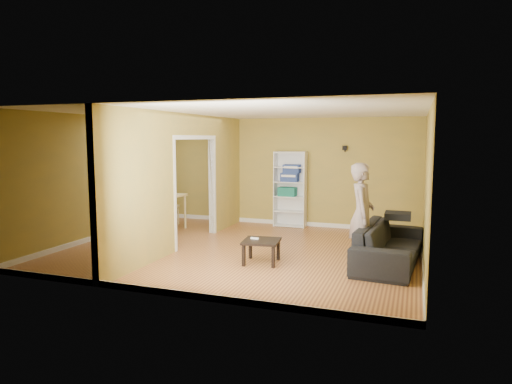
{
  "coord_description": "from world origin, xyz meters",
  "views": [
    {
      "loc": [
        3.08,
        -7.97,
        2.13
      ],
      "look_at": [
        0.2,
        0.2,
        1.1
      ],
      "focal_mm": 32.0,
      "sensor_mm": 36.0,
      "label": 1
    }
  ],
  "objects_px": {
    "person": "(362,205)",
    "chair_near": "(142,213)",
    "bookshelf": "(291,189)",
    "chair_far": "(170,205)",
    "dining_table": "(154,198)",
    "coffee_table": "(261,243)",
    "sofa": "(390,238)",
    "chair_left": "(127,208)"
  },
  "relations": [
    {
      "from": "person",
      "to": "chair_near",
      "type": "bearing_deg",
      "value": 75.57
    },
    {
      "from": "person",
      "to": "chair_near",
      "type": "height_order",
      "value": "person"
    },
    {
      "from": "bookshelf",
      "to": "chair_far",
      "type": "relative_size",
      "value": 1.8
    },
    {
      "from": "dining_table",
      "to": "coffee_table",
      "type": "bearing_deg",
      "value": -30.01
    },
    {
      "from": "sofa",
      "to": "bookshelf",
      "type": "bearing_deg",
      "value": 47.51
    },
    {
      "from": "coffee_table",
      "to": "chair_near",
      "type": "xyz_separation_m",
      "value": [
        -3.18,
        1.23,
        0.16
      ]
    },
    {
      "from": "person",
      "to": "coffee_table",
      "type": "relative_size",
      "value": 3.35
    },
    {
      "from": "coffee_table",
      "to": "chair_near",
      "type": "bearing_deg",
      "value": 158.93
    },
    {
      "from": "sofa",
      "to": "coffee_table",
      "type": "bearing_deg",
      "value": 113.24
    },
    {
      "from": "person",
      "to": "chair_far",
      "type": "bearing_deg",
      "value": 61.77
    },
    {
      "from": "sofa",
      "to": "chair_left",
      "type": "distance_m",
      "value": 6.16
    },
    {
      "from": "dining_table",
      "to": "chair_left",
      "type": "height_order",
      "value": "chair_left"
    },
    {
      "from": "sofa",
      "to": "chair_left",
      "type": "bearing_deg",
      "value": 84.18
    },
    {
      "from": "coffee_table",
      "to": "chair_left",
      "type": "relative_size",
      "value": 0.64
    },
    {
      "from": "sofa",
      "to": "person",
      "type": "relative_size",
      "value": 1.16
    },
    {
      "from": "dining_table",
      "to": "chair_far",
      "type": "bearing_deg",
      "value": 80.66
    },
    {
      "from": "bookshelf",
      "to": "coffee_table",
      "type": "distance_m",
      "value": 3.43
    },
    {
      "from": "dining_table",
      "to": "chair_left",
      "type": "bearing_deg",
      "value": -174.71
    },
    {
      "from": "dining_table",
      "to": "sofa",
      "type": "bearing_deg",
      "value": -12.87
    },
    {
      "from": "person",
      "to": "dining_table",
      "type": "height_order",
      "value": "person"
    },
    {
      "from": "person",
      "to": "chair_left",
      "type": "bearing_deg",
      "value": 70.7
    },
    {
      "from": "bookshelf",
      "to": "chair_left",
      "type": "height_order",
      "value": "bookshelf"
    },
    {
      "from": "chair_left",
      "to": "coffee_table",
      "type": "bearing_deg",
      "value": 67.51
    },
    {
      "from": "person",
      "to": "bookshelf",
      "type": "bearing_deg",
      "value": 29.12
    },
    {
      "from": "chair_near",
      "to": "dining_table",
      "type": "bearing_deg",
      "value": 117.58
    },
    {
      "from": "chair_left",
      "to": "chair_near",
      "type": "xyz_separation_m",
      "value": [
        0.8,
        -0.61,
        0.03
      ]
    },
    {
      "from": "sofa",
      "to": "chair_near",
      "type": "relative_size",
      "value": 2.34
    },
    {
      "from": "chair_left",
      "to": "dining_table",
      "type": "bearing_deg",
      "value": 97.56
    },
    {
      "from": "chair_left",
      "to": "chair_far",
      "type": "relative_size",
      "value": 0.94
    },
    {
      "from": "chair_near",
      "to": "coffee_table",
      "type": "bearing_deg",
      "value": -2.7
    },
    {
      "from": "person",
      "to": "chair_far",
      "type": "xyz_separation_m",
      "value": [
        -4.8,
        1.96,
        -0.51
      ]
    },
    {
      "from": "coffee_table",
      "to": "sofa",
      "type": "bearing_deg",
      "value": 18.21
    },
    {
      "from": "sofa",
      "to": "chair_far",
      "type": "bearing_deg",
      "value": 76.13
    },
    {
      "from": "dining_table",
      "to": "chair_far",
      "type": "height_order",
      "value": "chair_far"
    },
    {
      "from": "bookshelf",
      "to": "coffee_table",
      "type": "height_order",
      "value": "bookshelf"
    },
    {
      "from": "bookshelf",
      "to": "chair_near",
      "type": "distance_m",
      "value": 3.54
    },
    {
      "from": "coffee_table",
      "to": "dining_table",
      "type": "xyz_separation_m",
      "value": [
        -3.29,
        1.9,
        0.4
      ]
    },
    {
      "from": "chair_near",
      "to": "chair_far",
      "type": "xyz_separation_m",
      "value": [
        -0.01,
        1.25,
        0.0
      ]
    },
    {
      "from": "sofa",
      "to": "chair_left",
      "type": "height_order",
      "value": "chair_left"
    },
    {
      "from": "sofa",
      "to": "bookshelf",
      "type": "distance_m",
      "value": 3.67
    },
    {
      "from": "sofa",
      "to": "person",
      "type": "distance_m",
      "value": 0.74
    },
    {
      "from": "person",
      "to": "chair_far",
      "type": "relative_size",
      "value": 2.01
    }
  ]
}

